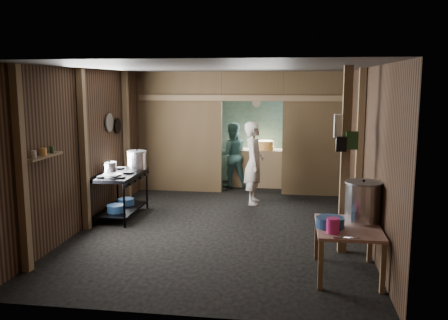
% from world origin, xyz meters
% --- Properties ---
extents(floor, '(4.50, 7.00, 0.00)m').
position_xyz_m(floor, '(0.00, 0.00, 0.00)').
color(floor, black).
rests_on(floor, ground).
extents(ceiling, '(4.50, 7.00, 0.00)m').
position_xyz_m(ceiling, '(0.00, 0.00, 2.60)').
color(ceiling, '#4E4B48').
rests_on(ceiling, ground).
extents(wall_back, '(4.50, 0.00, 2.60)m').
position_xyz_m(wall_back, '(0.00, 3.50, 1.30)').
color(wall_back, '#4D3422').
rests_on(wall_back, ground).
extents(wall_front, '(4.50, 0.00, 2.60)m').
position_xyz_m(wall_front, '(0.00, -3.50, 1.30)').
color(wall_front, '#4D3422').
rests_on(wall_front, ground).
extents(wall_left, '(0.00, 7.00, 2.60)m').
position_xyz_m(wall_left, '(-2.25, 0.00, 1.30)').
color(wall_left, '#4D3422').
rests_on(wall_left, ground).
extents(wall_right, '(0.00, 7.00, 2.60)m').
position_xyz_m(wall_right, '(2.25, 0.00, 1.30)').
color(wall_right, '#4D3422').
rests_on(wall_right, ground).
extents(partition_left, '(1.85, 0.10, 2.60)m').
position_xyz_m(partition_left, '(-1.32, 2.20, 1.30)').
color(partition_left, brown).
rests_on(partition_left, floor).
extents(partition_right, '(1.35, 0.10, 2.60)m').
position_xyz_m(partition_right, '(1.57, 2.20, 1.30)').
color(partition_right, brown).
rests_on(partition_right, floor).
extents(partition_header, '(1.30, 0.10, 0.60)m').
position_xyz_m(partition_header, '(0.25, 2.20, 2.30)').
color(partition_header, brown).
rests_on(partition_header, wall_back).
extents(turquoise_panel, '(4.40, 0.06, 2.50)m').
position_xyz_m(turquoise_panel, '(0.00, 3.44, 1.25)').
color(turquoise_panel, '#6EB4B4').
rests_on(turquoise_panel, wall_back).
extents(back_counter, '(1.20, 0.50, 0.85)m').
position_xyz_m(back_counter, '(0.30, 2.95, 0.42)').
color(back_counter, brown).
rests_on(back_counter, floor).
extents(wall_clock, '(0.20, 0.03, 0.20)m').
position_xyz_m(wall_clock, '(0.25, 3.40, 1.90)').
color(wall_clock, silver).
rests_on(wall_clock, wall_back).
extents(post_left_a, '(0.10, 0.12, 2.60)m').
position_xyz_m(post_left_a, '(-2.18, -2.60, 1.30)').
color(post_left_a, brown).
rests_on(post_left_a, floor).
extents(post_left_b, '(0.10, 0.12, 2.60)m').
position_xyz_m(post_left_b, '(-2.18, -0.80, 1.30)').
color(post_left_b, brown).
rests_on(post_left_b, floor).
extents(post_left_c, '(0.10, 0.12, 2.60)m').
position_xyz_m(post_left_c, '(-2.18, 1.20, 1.30)').
color(post_left_c, brown).
rests_on(post_left_c, floor).
extents(post_right, '(0.10, 0.12, 2.60)m').
position_xyz_m(post_right, '(2.18, -0.20, 1.30)').
color(post_right, brown).
rests_on(post_right, floor).
extents(post_free, '(0.12, 0.12, 2.60)m').
position_xyz_m(post_free, '(1.85, -1.30, 1.30)').
color(post_free, brown).
rests_on(post_free, floor).
extents(cross_beam, '(4.40, 0.12, 0.12)m').
position_xyz_m(cross_beam, '(0.00, 2.15, 2.05)').
color(cross_beam, brown).
rests_on(cross_beam, wall_left).
extents(pan_lid_big, '(0.03, 0.34, 0.34)m').
position_xyz_m(pan_lid_big, '(-2.21, 0.40, 1.65)').
color(pan_lid_big, slate).
rests_on(pan_lid_big, wall_left).
extents(pan_lid_small, '(0.03, 0.30, 0.30)m').
position_xyz_m(pan_lid_small, '(-2.21, 0.80, 1.55)').
color(pan_lid_small, black).
rests_on(pan_lid_small, wall_left).
extents(wall_shelf, '(0.14, 0.80, 0.03)m').
position_xyz_m(wall_shelf, '(-2.15, -2.10, 1.40)').
color(wall_shelf, brown).
rests_on(wall_shelf, wall_left).
extents(jar_white, '(0.07, 0.07, 0.10)m').
position_xyz_m(jar_white, '(-2.15, -2.35, 1.47)').
color(jar_white, silver).
rests_on(jar_white, wall_shelf).
extents(jar_yellow, '(0.08, 0.08, 0.10)m').
position_xyz_m(jar_yellow, '(-2.15, -2.10, 1.47)').
color(jar_yellow, '#F9AA4B').
rests_on(jar_yellow, wall_shelf).
extents(jar_green, '(0.06, 0.06, 0.10)m').
position_xyz_m(jar_green, '(-2.15, -1.88, 1.47)').
color(jar_green, '#224B23').
rests_on(jar_green, wall_shelf).
extents(bag_white, '(0.22, 0.15, 0.32)m').
position_xyz_m(bag_white, '(1.80, -1.22, 1.78)').
color(bag_white, silver).
rests_on(bag_white, post_free).
extents(bag_green, '(0.16, 0.12, 0.24)m').
position_xyz_m(bag_green, '(1.92, -1.36, 1.60)').
color(bag_green, '#224B23').
rests_on(bag_green, post_free).
extents(bag_black, '(0.14, 0.10, 0.20)m').
position_xyz_m(bag_black, '(1.78, -1.38, 1.55)').
color(bag_black, black).
rests_on(bag_black, post_free).
extents(gas_range, '(0.69, 1.35, 0.80)m').
position_xyz_m(gas_range, '(-1.88, -0.04, 0.40)').
color(gas_range, black).
rests_on(gas_range, floor).
extents(prep_table, '(0.77, 1.06, 0.63)m').
position_xyz_m(prep_table, '(1.83, -2.15, 0.31)').
color(prep_table, tan).
rests_on(prep_table, floor).
extents(stove_pot_large, '(0.44, 0.44, 0.36)m').
position_xyz_m(stove_pot_large, '(-1.71, 0.41, 0.96)').
color(stove_pot_large, '#BCBCC2').
rests_on(stove_pot_large, gas_range).
extents(stove_pot_med, '(0.33, 0.33, 0.22)m').
position_xyz_m(stove_pot_med, '(-2.05, -0.08, 0.89)').
color(stove_pot_med, '#BCBCC2').
rests_on(stove_pot_med, gas_range).
extents(frying_pan, '(0.49, 0.62, 0.07)m').
position_xyz_m(frying_pan, '(-1.88, -0.39, 0.82)').
color(frying_pan, slate).
rests_on(frying_pan, gas_range).
extents(blue_tub_front, '(0.31, 0.31, 0.13)m').
position_xyz_m(blue_tub_front, '(-1.88, -0.28, 0.22)').
color(blue_tub_front, navy).
rests_on(blue_tub_front, gas_range).
extents(blue_tub_back, '(0.29, 0.29, 0.12)m').
position_xyz_m(blue_tub_back, '(-1.88, 0.23, 0.21)').
color(blue_tub_back, navy).
rests_on(blue_tub_back, gas_range).
extents(stock_pot, '(0.50, 0.50, 0.54)m').
position_xyz_m(stock_pot, '(2.02, -1.91, 0.88)').
color(stock_pot, '#BCBCC2').
rests_on(stock_pot, prep_table).
extents(wash_basin, '(0.40, 0.40, 0.13)m').
position_xyz_m(wash_basin, '(1.60, -2.23, 0.69)').
color(wash_basin, navy).
rests_on(wash_basin, prep_table).
extents(pink_bucket, '(0.20, 0.20, 0.18)m').
position_xyz_m(pink_bucket, '(1.62, -2.46, 0.72)').
color(pink_bucket, '#E12C84').
rests_on(pink_bucket, prep_table).
extents(knife, '(0.30, 0.06, 0.01)m').
position_xyz_m(knife, '(1.76, -2.63, 0.63)').
color(knife, '#BCBCC2').
rests_on(knife, prep_table).
extents(yellow_tub, '(0.37, 0.37, 0.21)m').
position_xyz_m(yellow_tub, '(0.50, 2.95, 0.95)').
color(yellow_tub, '#F9AA4B').
rests_on(yellow_tub, back_counter).
extents(red_cup, '(0.11, 0.11, 0.13)m').
position_xyz_m(red_cup, '(-0.08, 2.95, 0.91)').
color(red_cup, '#C6002D').
rests_on(red_cup, back_counter).
extents(cook, '(0.40, 0.60, 1.62)m').
position_xyz_m(cook, '(0.38, 1.30, 0.81)').
color(cook, beige).
rests_on(cook, floor).
extents(worker_back, '(0.83, 0.72, 1.47)m').
position_xyz_m(worker_back, '(-0.25, 2.77, 0.74)').
color(worker_back, '#407572').
rests_on(worker_back, floor).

